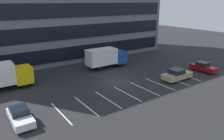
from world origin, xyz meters
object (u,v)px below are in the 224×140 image
at_px(box_truck_blue, 106,57).
at_px(sedan_maroon, 203,67).
at_px(sedan_white, 20,116).
at_px(box_truck_yellow, 0,76).
at_px(sedan_tan, 177,75).

xyz_separation_m(box_truck_blue, sedan_maroon, (11.60, -10.35, -1.16)).
bearing_deg(sedan_white, box_truck_blue, 32.13).
relative_size(box_truck_yellow, sedan_tan, 1.62).
bearing_deg(sedan_white, sedan_tan, -1.58).
relative_size(box_truck_blue, sedan_white, 1.75).
xyz_separation_m(box_truck_yellow, sedan_tan, (20.95, -10.04, -1.14)).
bearing_deg(box_truck_blue, sedan_tan, -64.88).
relative_size(sedan_tan, sedan_white, 1.12).
distance_m(box_truck_yellow, sedan_tan, 23.26).
height_order(box_truck_yellow, sedan_white, box_truck_yellow).
xyz_separation_m(sedan_white, sedan_maroon, (27.56, -0.33, 0.01)).
xyz_separation_m(box_truck_yellow, sedan_white, (0.02, -9.46, -1.22)).
height_order(box_truck_yellow, sedan_maroon, box_truck_yellow).
relative_size(box_truck_yellow, sedan_white, 1.81).
bearing_deg(sedan_white, box_truck_yellow, 90.14).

